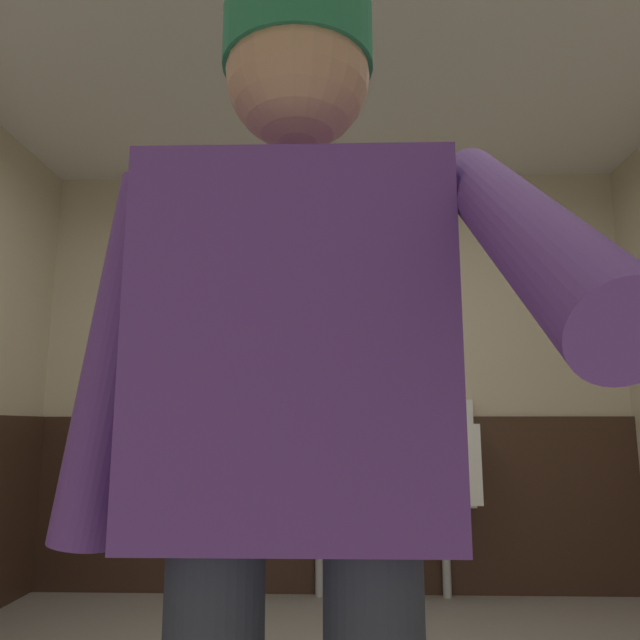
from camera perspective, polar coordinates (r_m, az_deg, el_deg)
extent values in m
cube|color=beige|center=(3.87, 1.29, -5.10)|extent=(4.32, 0.12, 2.65)
cube|color=#382319|center=(3.81, 1.33, -17.13)|extent=(3.72, 0.03, 1.05)
cylinder|color=white|center=(3.05, -6.19, 22.77)|extent=(0.14, 0.14, 0.03)
cube|color=white|center=(3.77, -0.02, -12.60)|extent=(0.40, 0.05, 0.65)
cube|color=white|center=(3.61, -0.10, -13.51)|extent=(0.34, 0.30, 0.45)
cylinder|color=#B7BABF|center=(3.76, -0.03, -8.12)|extent=(0.04, 0.04, 0.24)
cylinder|color=#B7BABF|center=(3.80, -0.04, -20.95)|extent=(0.05, 0.05, 0.55)
cube|color=white|center=(3.83, 11.55, -12.37)|extent=(0.40, 0.05, 0.65)
cube|color=white|center=(3.66, 12.04, -13.25)|extent=(0.34, 0.30, 0.45)
cylinder|color=#B7BABF|center=(3.81, 11.42, -7.95)|extent=(0.04, 0.04, 0.24)
cylinder|color=#B7BABF|center=(3.85, 11.97, -20.60)|extent=(0.05, 0.05, 0.55)
cube|color=#4C4C51|center=(3.58, 6.00, -10.68)|extent=(0.04, 0.40, 0.90)
cube|color=#60388C|center=(0.88, -2.34, -2.92)|extent=(0.45, 0.24, 0.54)
cylinder|color=#60388C|center=(0.94, -18.86, -3.17)|extent=(0.17, 0.09, 0.56)
cylinder|color=#60388C|center=(0.72, 18.49, 8.47)|extent=(0.09, 0.50, 0.39)
sphere|color=tan|center=(1.04, -2.15, 22.23)|extent=(0.23, 0.23, 0.23)
cylinder|color=#26724C|center=(1.08, -2.12, 25.11)|extent=(0.24, 0.24, 0.10)
cube|color=silver|center=(3.94, -15.76, -6.28)|extent=(0.10, 0.07, 0.18)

